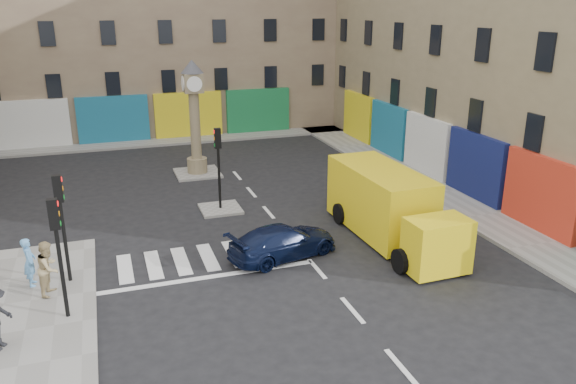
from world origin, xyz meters
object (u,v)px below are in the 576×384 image
traffic_light_left_near (57,240)px  navy_sedan (283,241)px  traffic_light_left_far (61,212)px  pedestrian_blue (30,262)px  pedestrian_tan (49,268)px  traffic_light_island (218,155)px  clock_pillar (194,111)px  yellow_van (389,207)px

traffic_light_left_near → navy_sedan: size_ratio=0.87×
traffic_light_left_far → pedestrian_blue: 2.01m
traffic_light_left_far → pedestrian_tan: traffic_light_left_far is taller
traffic_light_island → pedestrian_tan: (-6.83, -6.15, -1.55)m
clock_pillar → pedestrian_blue: (-7.46, -11.33, -2.57)m
traffic_light_island → yellow_van: bearing=-43.0°
clock_pillar → pedestrian_blue: size_ratio=3.68×
traffic_light_left_far → yellow_van: size_ratio=0.49×
traffic_light_left_far → navy_sedan: (7.48, -0.23, -2.01)m
yellow_van → clock_pillar: bearing=115.2°
traffic_light_left_near → traffic_light_left_far: 2.40m
traffic_light_left_near → yellow_van: (12.00, 2.48, -1.28)m
traffic_light_left_near → traffic_light_island: size_ratio=1.00×
navy_sedan → pedestrian_tan: pedestrian_tan is taller
traffic_light_left_near → pedestrian_blue: (-1.16, 2.47, -1.64)m
traffic_light_left_far → clock_pillar: clock_pillar is taller
traffic_light_island → yellow_van: size_ratio=0.49×
traffic_light_left_far → clock_pillar: size_ratio=0.61×
pedestrian_tan → traffic_light_left_near: bearing=-144.3°
pedestrian_tan → navy_sedan: bearing=-68.3°
yellow_van → traffic_light_left_near: bearing=-169.9°
traffic_light_left_near → yellow_van: traffic_light_left_near is taller
pedestrian_blue → pedestrian_tan: size_ratio=0.93×
pedestrian_tan → pedestrian_blue: bearing=55.9°
traffic_light_left_far → yellow_van: (12.00, 0.08, -1.28)m
pedestrian_blue → pedestrian_tan: bearing=-143.4°
traffic_light_island → clock_pillar: clock_pillar is taller
traffic_light_island → traffic_light_left_far: bearing=-139.4°
traffic_light_island → pedestrian_blue: bearing=-144.4°
traffic_light_left_near → navy_sedan: bearing=16.2°
clock_pillar → traffic_light_left_near: bearing=-114.5°
traffic_light_left_near → traffic_light_island: (6.30, 7.80, -0.03)m
navy_sedan → pedestrian_tan: bearing=78.3°
yellow_van → pedestrian_blue: yellow_van is taller
traffic_light_left_far → traffic_light_island: (6.30, 5.40, -0.03)m
yellow_van → navy_sedan: bearing=-177.7°
clock_pillar → pedestrian_blue: 13.81m
traffic_light_left_near → navy_sedan: (7.48, 2.17, -2.01)m
traffic_light_left_far → clock_pillar: bearing=61.1°
pedestrian_tan → clock_pillar: bearing=-11.4°
navy_sedan → yellow_van: 4.60m
yellow_van → pedestrian_tan: (-12.53, -0.83, -0.30)m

